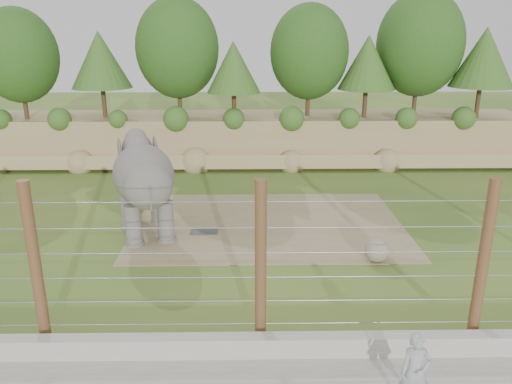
{
  "coord_description": "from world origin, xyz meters",
  "views": [
    {
      "loc": [
        -0.26,
        -14.57,
        7.0
      ],
      "look_at": [
        0.0,
        2.0,
        1.6
      ],
      "focal_mm": 35.0,
      "sensor_mm": 36.0,
      "label": 1
    }
  ],
  "objects_px": {
    "barrier_fence": "(261,265)",
    "stone_ball": "(377,250)",
    "elephant": "(145,189)",
    "zookeeper": "(415,371)"
  },
  "relations": [
    {
      "from": "stone_ball",
      "to": "barrier_fence",
      "type": "height_order",
      "value": "barrier_fence"
    },
    {
      "from": "stone_ball",
      "to": "barrier_fence",
      "type": "bearing_deg",
      "value": -131.86
    },
    {
      "from": "barrier_fence",
      "to": "stone_ball",
      "type": "bearing_deg",
      "value": 48.14
    },
    {
      "from": "elephant",
      "to": "zookeeper",
      "type": "relative_size",
      "value": 2.63
    },
    {
      "from": "barrier_fence",
      "to": "zookeeper",
      "type": "xyz_separation_m",
      "value": [
        2.9,
        -2.15,
        -1.19
      ]
    },
    {
      "from": "stone_ball",
      "to": "barrier_fence",
      "type": "distance_m",
      "value": 5.86
    },
    {
      "from": "elephant",
      "to": "barrier_fence",
      "type": "xyz_separation_m",
      "value": [
        3.91,
        -6.65,
        0.3
      ]
    },
    {
      "from": "stone_ball",
      "to": "zookeeper",
      "type": "distance_m",
      "value": 6.42
    },
    {
      "from": "elephant",
      "to": "stone_ball",
      "type": "xyz_separation_m",
      "value": [
        7.67,
        -2.45,
        -1.29
      ]
    },
    {
      "from": "barrier_fence",
      "to": "zookeeper",
      "type": "relative_size",
      "value": 12.71
    }
  ]
}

